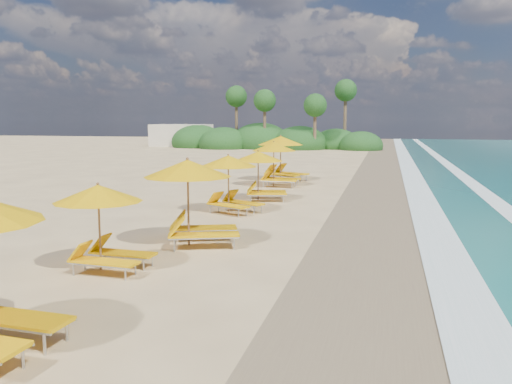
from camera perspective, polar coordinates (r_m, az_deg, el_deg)
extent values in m
plane|color=tan|center=(16.75, 0.00, -4.07)|extent=(160.00, 160.00, 0.00)
cube|color=olive|center=(16.27, 13.84, -4.65)|extent=(4.00, 160.00, 0.01)
cube|color=white|center=(16.33, 19.13, -4.72)|extent=(1.20, 160.00, 0.01)
cylinder|color=olive|center=(12.66, -16.63, -3.79)|extent=(0.05, 0.05, 1.97)
cone|color=#E5A504|center=(12.52, -16.78, -0.13)|extent=(2.12, 2.12, 0.40)
sphere|color=olive|center=(12.49, -16.82, 0.87)|extent=(0.07, 0.07, 0.07)
cylinder|color=olive|center=(14.58, -7.37, -1.24)|extent=(0.06, 0.06, 2.35)
cone|color=#E5A504|center=(14.46, -7.44, 2.58)|extent=(3.11, 3.11, 0.47)
sphere|color=olive|center=(14.43, -7.46, 3.61)|extent=(0.08, 0.08, 0.08)
cylinder|color=olive|center=(19.72, -3.01, 0.84)|extent=(0.05, 0.05, 2.11)
cone|color=#E5A504|center=(19.63, -3.03, 3.38)|extent=(2.89, 2.89, 0.42)
sphere|color=olive|center=(19.61, -3.03, 4.06)|extent=(0.08, 0.08, 0.08)
cylinder|color=olive|center=(22.56, 0.24, 1.72)|extent=(0.05, 0.05, 2.08)
cone|color=#E5A504|center=(22.48, 0.24, 3.91)|extent=(2.59, 2.59, 0.42)
sphere|color=olive|center=(22.46, 0.24, 4.50)|extent=(0.07, 0.07, 0.07)
cylinder|color=olive|center=(27.37, 1.93, 2.99)|extent=(0.06, 0.06, 2.26)
cone|color=#E5A504|center=(27.30, 1.94, 4.96)|extent=(2.47, 2.47, 0.45)
sphere|color=olive|center=(27.29, 1.95, 5.48)|extent=(0.08, 0.08, 0.08)
cylinder|color=olive|center=(29.87, 2.68, 3.63)|extent=(0.06, 0.06, 2.49)
cone|color=#E5A504|center=(29.81, 2.69, 5.61)|extent=(3.36, 3.36, 0.50)
sphere|color=olive|center=(29.80, 2.70, 6.14)|extent=(0.09, 0.09, 0.09)
ellipsoid|color=#163D14|center=(61.77, 4.79, 5.25)|extent=(6.40, 6.40, 4.16)
ellipsoid|color=#163D14|center=(63.74, 0.47, 5.43)|extent=(7.20, 7.20, 4.68)
ellipsoid|color=#163D14|center=(62.90, -3.52, 5.27)|extent=(6.00, 6.00, 3.90)
ellipsoid|color=#163D14|center=(63.24, 8.67, 5.18)|extent=(5.60, 5.60, 3.64)
ellipsoid|color=#163D14|center=(66.08, -6.31, 5.42)|extent=(6.60, 6.60, 4.29)
ellipsoid|color=#163D14|center=(61.04, 11.31, 4.96)|extent=(5.00, 5.00, 3.25)
cylinder|color=brown|center=(59.44, 6.41, 6.93)|extent=(0.36, 0.36, 5.00)
sphere|color=#163D14|center=(59.45, 6.45, 9.34)|extent=(2.60, 2.60, 2.60)
cylinder|color=brown|center=(61.51, 0.95, 7.29)|extent=(0.36, 0.36, 5.60)
sphere|color=#163D14|center=(61.54, 0.95, 9.90)|extent=(2.60, 2.60, 2.60)
cylinder|color=brown|center=(64.45, -2.14, 7.58)|extent=(0.36, 0.36, 6.20)
sphere|color=#163D14|center=(64.51, -2.15, 10.34)|extent=(2.60, 2.60, 2.60)
cylinder|color=brown|center=(63.09, 9.64, 7.74)|extent=(0.36, 0.36, 6.80)
sphere|color=#163D14|center=(63.18, 9.71, 10.83)|extent=(2.60, 2.60, 2.60)
cube|color=beige|center=(69.01, -8.09, 6.12)|extent=(7.00, 5.00, 2.80)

